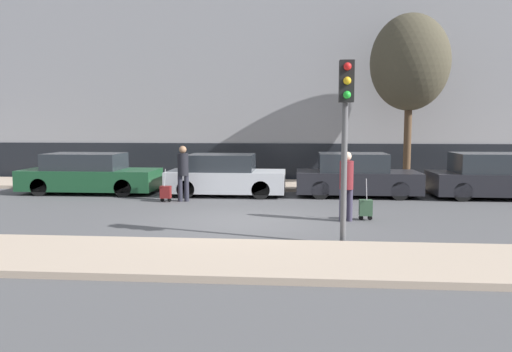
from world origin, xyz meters
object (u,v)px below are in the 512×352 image
trolley_right (366,208)px  trolley_left (166,192)px  traffic_light (346,115)px  bare_tree_near_crossing (410,63)px  pedestrian_left (183,170)px  pedestrian_right (346,182)px  parked_car_2 (356,176)px  parked_car_0 (89,175)px  parked_car_1 (225,176)px  parked_car_3 (491,177)px

trolley_right → trolley_left: bearing=156.8°
traffic_light → bare_tree_near_crossing: bearing=71.2°
pedestrian_left → pedestrian_right: size_ratio=1.00×
pedestrian_right → parked_car_2: bearing=-120.5°
trolley_right → traffic_light: traffic_light is taller
parked_car_0 → pedestrian_right: 9.62m
parked_car_2 → pedestrian_left: (-5.54, -1.63, 0.32)m
parked_car_0 → traffic_light: (8.24, -6.95, 1.94)m
parked_car_1 → pedestrian_right: size_ratio=2.27×
pedestrian_right → traffic_light: 3.00m
parked_car_2 → pedestrian_left: bearing=-163.6°
trolley_left → pedestrian_right: (5.32, -2.70, 0.69)m
bare_tree_near_crossing → parked_car_1: bearing=-158.2°
pedestrian_right → traffic_light: (-0.28, -2.52, 1.61)m
pedestrian_left → traffic_light: bearing=-65.8°
parked_car_3 → trolley_right: (-4.62, -4.22, -0.37)m
parked_car_0 → pedestrian_left: size_ratio=2.68×
parked_car_0 → bare_tree_near_crossing: bare_tree_near_crossing is taller
parked_car_0 → parked_car_3: parked_car_3 is taller
parked_car_0 → bare_tree_near_crossing: size_ratio=0.73×
parked_car_3 → bare_tree_near_crossing: bearing=130.9°
parked_car_1 → bare_tree_near_crossing: 8.19m
pedestrian_left → trolley_right: 5.97m
parked_car_2 → bare_tree_near_crossing: 5.21m
traffic_light → trolley_left: bearing=134.0°
parked_car_0 → parked_car_3: size_ratio=1.19×
trolley_left → bare_tree_near_crossing: bearing=27.2°
parked_car_3 → trolley_left: bearing=-170.7°
parked_car_1 → trolley_right: bearing=-44.4°
parked_car_1 → trolley_right: size_ratio=3.75×
parked_car_0 → parked_car_3: (13.66, -0.02, 0.02)m
traffic_light → parked_car_2: bearing=81.7°
parked_car_0 → bare_tree_near_crossing: bearing=12.4°
parked_car_2 → bare_tree_near_crossing: (2.20, 2.47, 4.03)m
parked_car_1 → pedestrian_right: pedestrian_right is taller
parked_car_1 → trolley_left: 2.33m
parked_car_1 → traffic_light: 7.86m
parked_car_1 → trolley_right: parked_car_1 is taller
parked_car_3 → trolley_right: size_ratio=3.73×
parked_car_2 → traffic_light: (-1.03, -6.99, 1.93)m
trolley_right → traffic_light: size_ratio=0.29×
parked_car_1 → trolley_left: parked_car_1 is taller
parked_car_1 → parked_car_3: parked_car_3 is taller
pedestrian_right → bare_tree_near_crossing: size_ratio=0.27×
parked_car_1 → parked_car_3: size_ratio=1.01×
parked_car_2 → trolley_left: parked_car_2 is taller
parked_car_1 → parked_car_2: 4.42m
parked_car_3 → pedestrian_right: (-5.14, -4.41, 0.31)m
parked_car_0 → parked_car_2: bearing=0.3°
trolley_right → pedestrian_right: bearing=-159.0°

